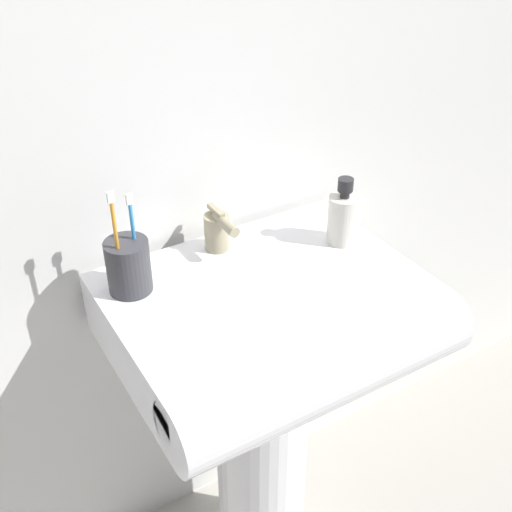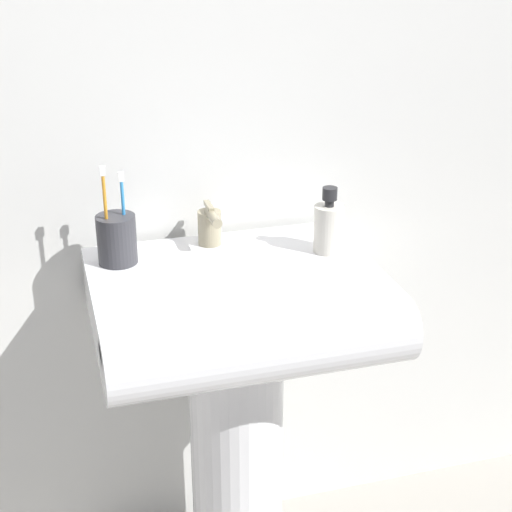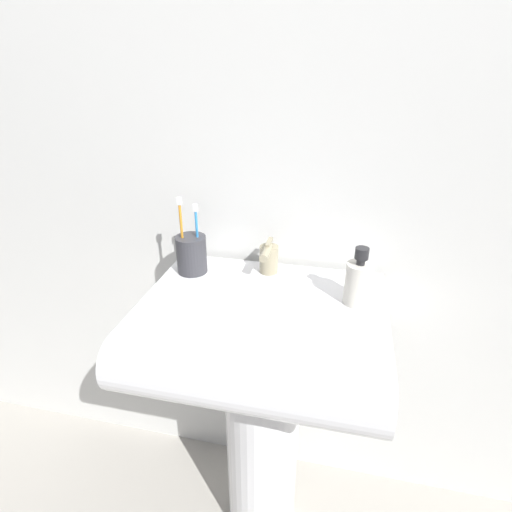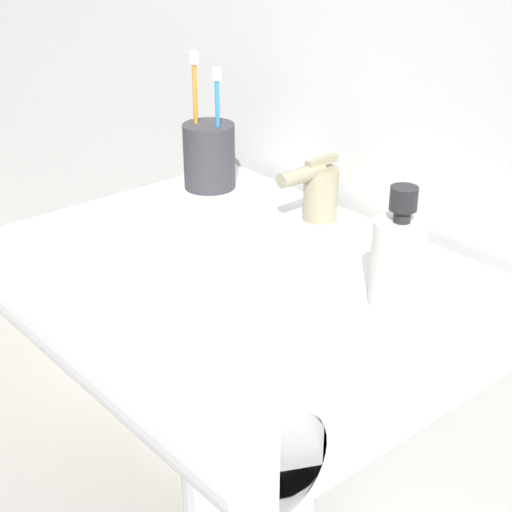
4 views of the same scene
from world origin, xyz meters
name	(u,v)px [view 2 (image 2 of 4)]	position (x,y,z in m)	size (l,w,h in m)	color
wall_back	(203,75)	(0.00, 0.25, 1.20)	(5.00, 0.05, 2.40)	silver
sink_pedestal	(237,461)	(0.00, 0.00, 0.36)	(0.21, 0.21, 0.71)	white
sink_basin	(241,310)	(0.00, -0.05, 0.78)	(0.59, 0.48, 0.13)	white
faucet	(210,226)	(-0.02, 0.15, 0.89)	(0.05, 0.11, 0.09)	tan
toothbrush_cup	(117,239)	(-0.23, 0.11, 0.90)	(0.08, 0.08, 0.22)	#38383D
soap_bottle	(328,226)	(0.22, 0.04, 0.90)	(0.06, 0.06, 0.15)	silver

